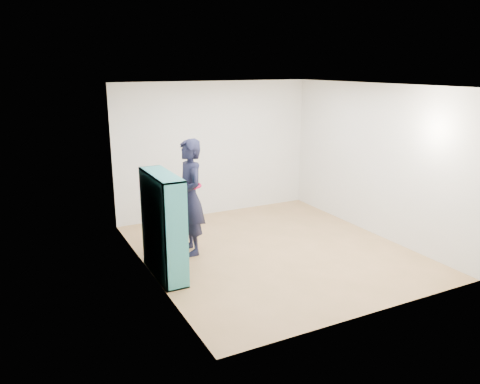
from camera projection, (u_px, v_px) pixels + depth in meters
name	position (u px, v px, depth m)	size (l,w,h in m)	color
floor	(273.00, 250.00, 7.54)	(4.50, 4.50, 0.00)	olive
ceiling	(276.00, 85.00, 6.86)	(4.50, 4.50, 0.00)	white
wall_left	(147.00, 186.00, 6.33)	(0.02, 4.50, 2.60)	silver
wall_right	(374.00, 160.00, 8.07)	(0.02, 4.50, 2.60)	silver
wall_back	(215.00, 149.00, 9.14)	(4.00, 0.02, 2.60)	silver
wall_front	(377.00, 211.00, 5.27)	(4.00, 0.02, 2.60)	silver
bookshelf	(162.00, 228.00, 6.47)	(0.32, 1.11, 1.47)	teal
person	(190.00, 197.00, 7.23)	(0.46, 0.68, 1.82)	black
smartphone	(179.00, 189.00, 7.22)	(0.02, 0.11, 0.14)	silver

